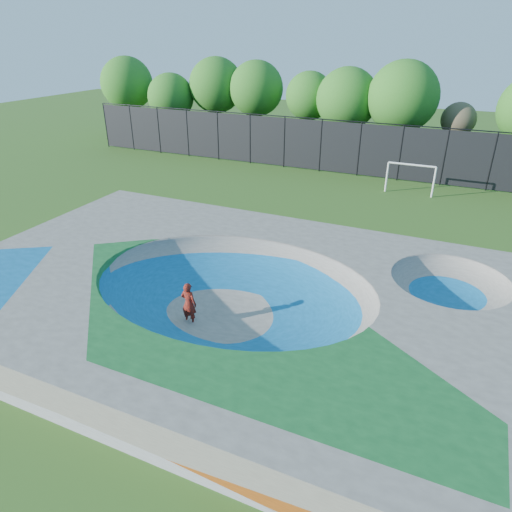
{
  "coord_description": "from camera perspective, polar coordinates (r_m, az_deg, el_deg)",
  "views": [
    {
      "loc": [
        6.98,
        -13.25,
        9.85
      ],
      "look_at": [
        -0.35,
        3.0,
        1.1
      ],
      "focal_mm": 32.0,
      "sensor_mm": 36.0,
      "label": 1
    }
  ],
  "objects": [
    {
      "name": "skate_deck",
      "position": [
        17.52,
        -2.99,
        -5.18
      ],
      "size": [
        22.0,
        14.0,
        1.5
      ],
      "primitive_type": "cube",
      "color": "gray",
      "rests_on": "ground"
    },
    {
      "name": "skateboard",
      "position": [
        17.55,
        -8.22,
        -8.2
      ],
      "size": [
        0.8,
        0.34,
        0.05
      ],
      "primitive_type": "cube",
      "rotation": [
        0.0,
        0.0,
        -0.15
      ],
      "color": "black",
      "rests_on": "ground"
    },
    {
      "name": "fence",
      "position": [
        35.8,
        12.79,
        13.01
      ],
      "size": [
        48.09,
        0.09,
        4.04
      ],
      "color": "black",
      "rests_on": "ground"
    },
    {
      "name": "ground",
      "position": [
        17.92,
        -2.93,
        -7.23
      ],
      "size": [
        120.0,
        120.0,
        0.0
      ],
      "primitive_type": "plane",
      "color": "#2B5216",
      "rests_on": "ground"
    },
    {
      "name": "skater",
      "position": [
        17.1,
        -8.4,
        -5.9
      ],
      "size": [
        0.63,
        0.42,
        1.71
      ],
      "primitive_type": "imported",
      "rotation": [
        0.0,
        0.0,
        3.12
      ],
      "color": "red",
      "rests_on": "ground"
    },
    {
      "name": "treeline",
      "position": [
        40.01,
        15.57,
        18.39
      ],
      "size": [
        54.32,
        7.29,
        8.14
      ],
      "color": "#4F3427",
      "rests_on": "ground"
    },
    {
      "name": "soccer_goal",
      "position": [
        32.46,
        18.79,
        9.76
      ],
      "size": [
        3.16,
        0.12,
        2.08
      ],
      "color": "white",
      "rests_on": "ground"
    }
  ]
}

